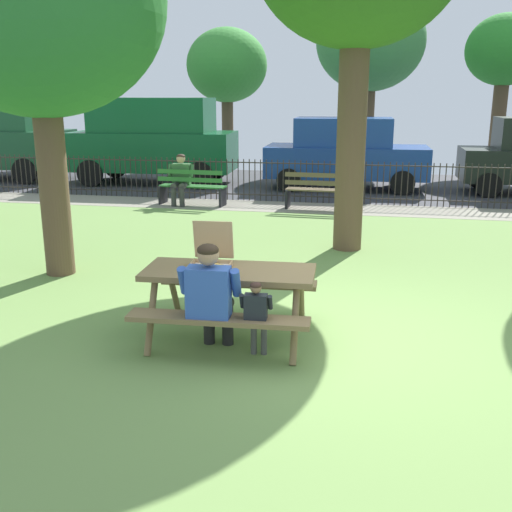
# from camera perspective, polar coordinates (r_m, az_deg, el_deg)

# --- Properties ---
(ground) EXTENTS (28.00, 12.23, 0.02)m
(ground) POSITION_cam_1_polar(r_m,az_deg,el_deg) (8.75, 8.00, -2.13)
(ground) COLOR #71954C
(cobblestone_walkway) EXTENTS (28.00, 1.40, 0.01)m
(cobblestone_walkway) POSITION_cam_1_polar(r_m,az_deg,el_deg) (14.01, 9.29, 4.36)
(cobblestone_walkway) COLOR gray
(street_asphalt) EXTENTS (28.00, 6.08, 0.01)m
(street_asphalt) POSITION_cam_1_polar(r_m,az_deg,el_deg) (17.70, 9.72, 6.55)
(street_asphalt) COLOR #38383D
(picnic_table_foreground) EXTENTS (1.87, 1.56, 0.79)m
(picnic_table_foreground) POSITION_cam_1_polar(r_m,az_deg,el_deg) (6.40, -2.55, -2.77)
(picnic_table_foreground) COLOR olive
(picnic_table_foreground) RESTS_ON ground
(pizza_box_open) EXTENTS (0.46, 0.51, 0.48)m
(pizza_box_open) POSITION_cam_1_polar(r_m,az_deg,el_deg) (6.40, -4.32, -0.33)
(pizza_box_open) COLOR tan
(pizza_box_open) RESTS_ON picnic_table_foreground
(adult_at_table) EXTENTS (0.62, 0.60, 1.19)m
(adult_at_table) POSITION_cam_1_polar(r_m,az_deg,el_deg) (5.93, -4.30, -3.64)
(adult_at_table) COLOR black
(adult_at_table) RESTS_ON ground
(child_at_table) EXTENTS (0.32, 0.32, 0.83)m
(child_at_table) POSITION_cam_1_polar(r_m,az_deg,el_deg) (5.88, 0.07, -5.35)
(child_at_table) COLOR #4C4C4C
(child_at_table) RESTS_ON ground
(iron_fence_streetside) EXTENTS (21.09, 0.03, 1.02)m
(iron_fence_streetside) POSITION_cam_1_polar(r_m,az_deg,el_deg) (14.62, 9.47, 6.88)
(iron_fence_streetside) COLOR #2D2823
(iron_fence_streetside) RESTS_ON ground
(park_bench_left) EXTENTS (1.63, 0.57, 0.85)m
(park_bench_left) POSITION_cam_1_polar(r_m,az_deg,el_deg) (14.43, -6.09, 6.47)
(park_bench_left) COLOR #2A692C
(park_bench_left) RESTS_ON ground
(park_bench_center) EXTENTS (1.62, 0.54, 0.85)m
(park_bench_center) POSITION_cam_1_polar(r_m,az_deg,el_deg) (13.85, 6.13, 6.11)
(park_bench_center) COLOR brown
(park_bench_center) RESTS_ON ground
(person_on_park_bench) EXTENTS (0.62, 0.61, 1.19)m
(person_on_park_bench) POSITION_cam_1_polar(r_m,az_deg,el_deg) (14.50, -7.16, 7.44)
(person_on_park_bench) COLOR #343434
(person_on_park_bench) RESTS_ON ground
(tree_near_table) EXTENTS (3.40, 3.40, 5.30)m
(tree_near_table) POSITION_cam_1_polar(r_m,az_deg,el_deg) (9.07, -20.00, 21.70)
(tree_near_table) COLOR brown
(tree_near_table) RESTS_ON ground
(parked_car_left) EXTENTS (4.79, 2.26, 2.46)m
(parked_car_left) POSITION_cam_1_polar(r_m,az_deg,el_deg) (18.10, -9.68, 10.91)
(parked_car_left) COLOR #0F5029
(parked_car_left) RESTS_ON ground
(parked_car_center) EXTENTS (4.44, 1.99, 1.94)m
(parked_car_center) POSITION_cam_1_polar(r_m,az_deg,el_deg) (17.00, 8.48, 9.69)
(parked_car_center) COLOR navy
(parked_car_center) RESTS_ON ground
(far_tree_left) EXTENTS (2.93, 2.93, 5.62)m
(far_tree_left) POSITION_cam_1_polar(r_m,az_deg,el_deg) (24.11, -14.13, 18.65)
(far_tree_left) COLOR brown
(far_tree_left) RESTS_ON ground
(far_tree_midleft) EXTENTS (2.88, 2.88, 4.85)m
(far_tree_midleft) POSITION_cam_1_polar(r_m,az_deg,el_deg) (22.55, -2.78, 17.50)
(far_tree_midleft) COLOR brown
(far_tree_midleft) RESTS_ON ground
(far_tree_center) EXTENTS (3.68, 3.68, 5.95)m
(far_tree_center) POSITION_cam_1_polar(r_m,az_deg,el_deg) (21.96, 10.80, 19.26)
(far_tree_center) COLOR brown
(far_tree_center) RESTS_ON ground
(far_tree_midright) EXTENTS (2.54, 2.54, 5.11)m
(far_tree_midright) POSITION_cam_1_polar(r_m,az_deg,el_deg) (22.30, 22.52, 17.34)
(far_tree_midright) COLOR brown
(far_tree_midright) RESTS_ON ground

